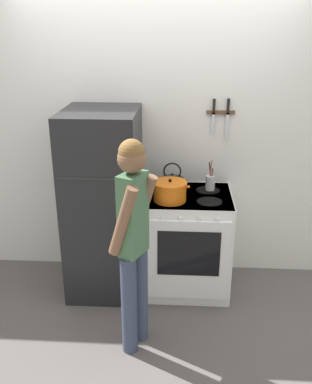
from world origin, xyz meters
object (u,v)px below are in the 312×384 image
tea_kettle (172,182)px  person (133,237)px  stove_range (188,242)px  utensil_jar (210,182)px  refrigerator (104,204)px  dutch_oven_pot (170,191)px

tea_kettle → person: (-0.24, -0.93, -0.06)m
stove_range → utensil_jar: size_ratio=3.29×
tea_kettle → utensil_jar: size_ratio=0.95×
stove_range → refrigerator: bearing=-179.7°
refrigerator → stove_range: 0.81m
stove_range → person: person is taller
stove_range → utensil_jar: 0.56m
dutch_oven_pot → tea_kettle: 0.26m
refrigerator → tea_kettle: bearing=15.3°
dutch_oven_pot → tea_kettle: size_ratio=1.25×
person → stove_range: bearing=-0.8°
refrigerator → tea_kettle: size_ratio=6.28×
dutch_oven_pot → stove_range: bearing=32.4°
refrigerator → person: (0.34, -0.77, 0.10)m
utensil_jar → person: bearing=-121.1°
dutch_oven_pot → person: 0.71m
tea_kettle → person: 0.96m
refrigerator → tea_kettle: (0.58, 0.16, 0.15)m
dutch_oven_pot → tea_kettle: tea_kettle is taller
dutch_oven_pot → tea_kettle: bearing=87.2°
tea_kettle → utensil_jar: bearing=1.2°
utensil_jar → dutch_oven_pot: bearing=-142.2°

